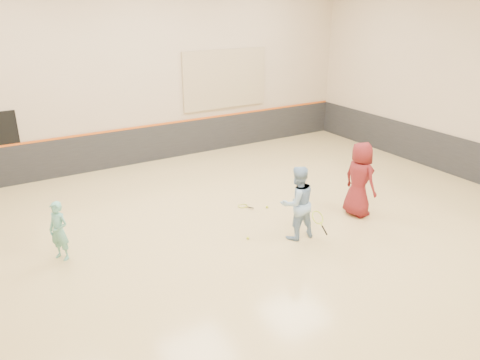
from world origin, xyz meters
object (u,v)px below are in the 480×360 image
young_man (360,179)px  spare_racket (243,205)px  instructor (297,203)px  girl (59,231)px

young_man → spare_racket: 3.06m
instructor → young_man: (2.07, 0.18, 0.09)m
girl → spare_racket: (4.62, 0.27, -0.60)m
girl → instructor: (4.78, -1.79, 0.22)m
girl → spare_racket: size_ratio=2.17×
spare_racket → girl: bearing=-176.6°
girl → spare_racket: bearing=58.6°
instructor → young_man: young_man is taller
instructor → young_man: bearing=-170.6°
instructor → girl: bearing=-16.2°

